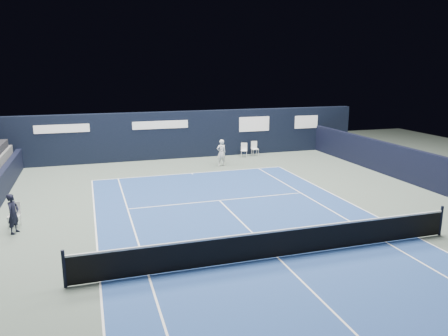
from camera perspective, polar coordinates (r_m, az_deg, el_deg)
The scene contains 11 objects.
ground at distance 16.04m, azimuth 4.03°, elevation -8.75°, with size 48.00×48.00×0.00m, color #4C5A52.
court_surface at distance 14.35m, azimuth 7.00°, elevation -11.53°, with size 10.97×23.77×0.01m, color navy.
enclosure_wall_right at distance 24.50m, azimuth 23.90°, elevation 0.03°, with size 0.30×22.00×1.80m, color black.
folding_chair_back_a at distance 29.64m, azimuth 2.64°, elevation 2.70°, with size 0.53×0.55×0.93m.
folding_chair_back_b at distance 30.09m, azimuth 4.00°, elevation 2.71°, with size 0.44×0.43×0.98m.
line_judge_chair at distance 18.50m, azimuth -25.71°, elevation -5.30°, with size 0.48×0.46×0.94m.
line_judge at distance 17.69m, azimuth -25.83°, elevation -5.39°, with size 0.55×0.36×1.50m, color black.
court_markings at distance 14.34m, azimuth 7.00°, elevation -11.50°, with size 11.03×23.83×0.00m.
tennis_net at distance 14.14m, azimuth 7.06°, elevation -9.66°, with size 12.90×0.10×1.10m.
back_sponsor_wall at distance 29.19m, azimuth -6.39°, elevation 4.32°, with size 26.00×0.63×3.10m.
tennis_player at distance 26.78m, azimuth -0.35°, elevation 2.02°, with size 0.63×0.84×1.63m.
Camera 1 is at (-5.53, -11.83, 5.95)m, focal length 35.00 mm.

